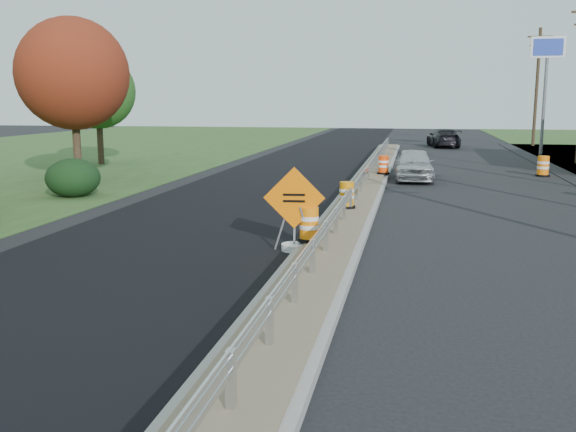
% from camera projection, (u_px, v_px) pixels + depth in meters
% --- Properties ---
extents(ground, '(140.00, 140.00, 0.00)m').
position_uv_depth(ground, '(336.00, 242.00, 17.12)').
color(ground, black).
rests_on(ground, ground).
extents(milled_overlay, '(7.20, 120.00, 0.01)m').
position_uv_depth(milled_overlay, '(262.00, 188.00, 27.61)').
color(milled_overlay, black).
rests_on(milled_overlay, ground).
extents(median, '(1.60, 55.00, 0.23)m').
position_uv_depth(median, '(361.00, 195.00, 24.82)').
color(median, gray).
rests_on(median, ground).
extents(guardrail, '(0.10, 46.15, 0.72)m').
position_uv_depth(guardrail, '(363.00, 176.00, 25.68)').
color(guardrail, silver).
rests_on(guardrail, median).
extents(pylon_sign_north, '(2.20, 0.30, 7.90)m').
position_uv_depth(pylon_sign_north, '(547.00, 58.00, 42.93)').
color(pylon_sign_north, slate).
rests_on(pylon_sign_north, ground).
extents(utility_pole_north, '(1.90, 0.26, 9.40)m').
position_uv_depth(utility_pole_north, '(537.00, 85.00, 51.70)').
color(utility_pole_north, '#473523').
rests_on(utility_pole_north, ground).
extents(hedge_north, '(2.09, 2.09, 1.52)m').
position_uv_depth(hedge_north, '(73.00, 178.00, 24.87)').
color(hedge_north, black).
rests_on(hedge_north, ground).
extents(tree_near_red, '(4.95, 4.95, 7.35)m').
position_uv_depth(tree_near_red, '(73.00, 74.00, 28.38)').
color(tree_near_red, '#473523').
rests_on(tree_near_red, ground).
extents(tree_near_back, '(4.29, 4.29, 6.37)m').
position_uv_depth(tree_near_back, '(98.00, 91.00, 36.79)').
color(tree_near_back, '#473523').
rests_on(tree_near_back, ground).
extents(caution_sign, '(1.53, 0.64, 2.12)m').
position_uv_depth(caution_sign, '(294.00, 230.00, 15.99)').
color(caution_sign, white).
rests_on(caution_sign, ground).
extents(barrel_median_near, '(0.59, 0.59, 0.87)m').
position_uv_depth(barrel_median_near, '(309.00, 225.00, 16.07)').
color(barrel_median_near, black).
rests_on(barrel_median_near, median).
extents(barrel_median_mid, '(0.59, 0.59, 0.86)m').
position_uv_depth(barrel_median_mid, '(347.00, 195.00, 21.03)').
color(barrel_median_mid, black).
rests_on(barrel_median_mid, median).
extents(barrel_median_far, '(0.60, 0.60, 0.88)m').
position_uv_depth(barrel_median_far, '(384.00, 165.00, 30.70)').
color(barrel_median_far, black).
rests_on(barrel_median_far, median).
extents(barrel_shoulder_mid, '(0.69, 0.69, 1.01)m').
position_uv_depth(barrel_shoulder_mid, '(543.00, 167.00, 31.69)').
color(barrel_shoulder_mid, black).
rests_on(barrel_shoulder_mid, ground).
extents(car_silver, '(1.92, 4.42, 1.49)m').
position_uv_depth(car_silver, '(414.00, 164.00, 30.13)').
color(car_silver, silver).
rests_on(car_silver, ground).
extents(car_dark_far, '(2.76, 5.34, 1.48)m').
position_uv_depth(car_dark_far, '(444.00, 138.00, 51.29)').
color(car_dark_far, black).
rests_on(car_dark_far, ground).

